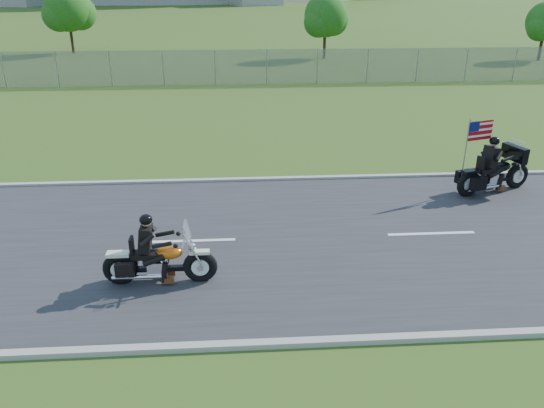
{
  "coord_description": "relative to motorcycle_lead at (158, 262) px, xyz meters",
  "views": [
    {
      "loc": [
        -0.76,
        -11.57,
        6.02
      ],
      "look_at": [
        0.0,
        0.0,
        0.97
      ],
      "focal_mm": 35.0,
      "sensor_mm": 36.0,
      "label": 1
    }
  ],
  "objects": [
    {
      "name": "curb_south",
      "position": [
        2.5,
        -2.23,
        -0.46
      ],
      "size": [
        120.0,
        0.18,
        0.12
      ],
      "primitive_type": "cube",
      "color": "#9E9B93",
      "rests_on": "ground"
    },
    {
      "name": "tree_fence_near",
      "position": [
        8.55,
        31.85,
        2.46
      ],
      "size": [
        3.52,
        3.28,
        4.75
      ],
      "color": "#382316",
      "rests_on": "ground"
    },
    {
      "name": "ground",
      "position": [
        2.5,
        1.82,
        -0.51
      ],
      "size": [
        420.0,
        420.0,
        0.0
      ],
      "primitive_type": "plane",
      "color": "#364A17",
      "rests_on": "ground"
    },
    {
      "name": "curb_north",
      "position": [
        2.5,
        5.87,
        -0.46
      ],
      "size": [
        120.0,
        0.18,
        0.12
      ],
      "primitive_type": "cube",
      "color": "#9E9B93",
      "rests_on": "ground"
    },
    {
      "name": "fence",
      "position": [
        -2.5,
        21.82,
        0.49
      ],
      "size": [
        60.0,
        0.03,
        2.0
      ],
      "primitive_type": "cube",
      "color": "gray",
      "rests_on": "ground"
    },
    {
      "name": "tree_fence_mid",
      "position": [
        -11.45,
        35.86,
        2.79
      ],
      "size": [
        3.96,
        3.69,
        5.3
      ],
      "color": "#382316",
      "rests_on": "ground"
    },
    {
      "name": "motorcycle_lead",
      "position": [
        0.0,
        0.0,
        0.0
      ],
      "size": [
        2.39,
        0.56,
        1.61
      ],
      "rotation": [
        0.0,
        0.0,
        -0.0
      ],
      "color": "black",
      "rests_on": "ground"
    },
    {
      "name": "road",
      "position": [
        2.5,
        1.82,
        -0.49
      ],
      "size": [
        120.0,
        8.0,
        0.04
      ],
      "primitive_type": "cube",
      "color": "#28282B",
      "rests_on": "ground"
    },
    {
      "name": "motorcycle_follow",
      "position": [
        9.26,
        4.47,
        0.09
      ],
      "size": [
        2.54,
        1.23,
        2.18
      ],
      "rotation": [
        0.0,
        0.0,
        0.31
      ],
      "color": "black",
      "rests_on": "ground"
    }
  ]
}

